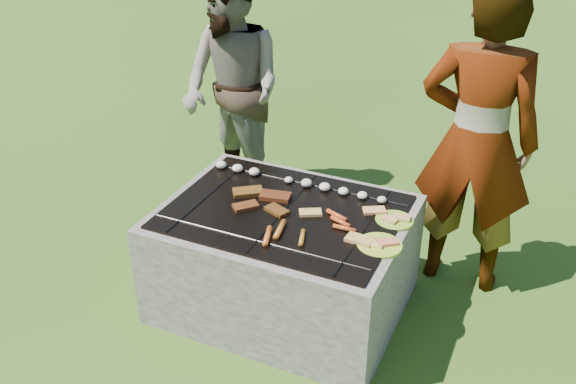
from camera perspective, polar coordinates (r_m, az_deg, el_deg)
name	(u,v)px	position (r m, az deg, el deg)	size (l,w,h in m)	color
lawn	(284,301)	(3.76, -0.32, -9.70)	(60.00, 60.00, 0.00)	#274C13
fire_pit	(284,261)	(3.59, -0.33, -6.19)	(1.30, 1.00, 0.62)	#A39A91
mushrooms	(293,180)	(3.66, 0.47, 1.05)	(1.06, 0.06, 0.04)	beige
pork_slabs	(261,199)	(3.50, -2.39, -0.59)	(0.40, 0.30, 0.02)	#93581A
sausages	(303,229)	(3.23, 1.36, -3.29)	(0.42, 0.45, 0.03)	#EC4626
bread_on_grate	(349,223)	(3.30, 5.48, -2.75)	(0.46, 0.40, 0.02)	#E9B177
plate_far	(395,220)	(3.38, 9.47, -2.48)	(0.26, 0.26, 0.03)	#A9CD31
plate_near	(380,245)	(3.17, 8.18, -4.69)	(0.28, 0.28, 0.03)	#D2E135
cook	(477,142)	(3.64, 16.45, 4.30)	(0.66, 0.43, 1.80)	gray
bystander	(232,91)	(4.45, -4.98, 8.96)	(0.81, 0.63, 1.66)	gray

